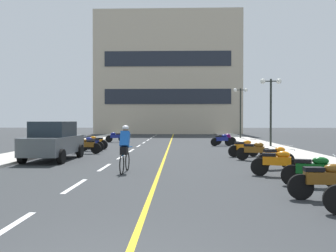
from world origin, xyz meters
name	(u,v)px	position (x,y,z in m)	size (l,w,h in m)	color
ground_plane	(165,147)	(0.00, 21.00, 0.00)	(140.00, 140.00, 0.00)	#2D3033
curb_left	(77,143)	(-7.20, 24.00, 0.06)	(2.40, 72.00, 0.12)	#B7B2A8
curb_right	(258,144)	(7.20, 24.00, 0.06)	(2.40, 72.00, 0.12)	#B7B2A8
lane_dash_0	(6,229)	(-2.00, 2.00, 0.00)	(0.14, 2.20, 0.01)	silver
lane_dash_1	(75,186)	(-2.00, 6.00, 0.00)	(0.14, 2.20, 0.01)	silver
lane_dash_2	(105,167)	(-2.00, 10.00, 0.00)	(0.14, 2.20, 0.01)	silver
lane_dash_3	(121,157)	(-2.00, 14.00, 0.00)	(0.14, 2.20, 0.01)	silver
lane_dash_4	(131,150)	(-2.00, 18.00, 0.00)	(0.14, 2.20, 0.01)	silver
lane_dash_5	(139,146)	(-2.00, 22.00, 0.00)	(0.14, 2.20, 0.01)	silver
lane_dash_6	(144,143)	(-2.00, 26.00, 0.00)	(0.14, 2.20, 0.01)	silver
lane_dash_7	(148,140)	(-2.00, 30.00, 0.00)	(0.14, 2.20, 0.01)	silver
lane_dash_8	(151,138)	(-2.00, 34.00, 0.00)	(0.14, 2.20, 0.01)	silver
lane_dash_9	(154,136)	(-2.00, 38.00, 0.00)	(0.14, 2.20, 0.01)	silver
lane_dash_10	(156,135)	(-2.00, 42.00, 0.00)	(0.14, 2.20, 0.01)	silver
lane_dash_11	(158,134)	(-2.00, 46.00, 0.00)	(0.14, 2.20, 0.01)	silver
centre_line_yellow	(170,144)	(0.25, 24.00, 0.00)	(0.12, 66.00, 0.01)	gold
office_building	(168,74)	(-0.56, 48.05, 8.75)	(20.95, 6.22, 17.51)	#BCAD93
street_lamp_mid	(271,96)	(7.30, 20.49, 3.56)	(1.46, 0.36, 4.64)	black
street_lamp_far	(240,101)	(7.30, 32.29, 3.84)	(1.46, 0.36, 5.08)	black
parked_car_near	(54,141)	(-4.93, 12.43, 0.92)	(1.95, 4.21, 1.82)	black
motorcycle_1	(325,180)	(4.36, 4.40, 0.47)	(1.70, 0.60, 0.92)	black
motorcycle_2	(313,170)	(4.70, 6.02, 0.47)	(1.66, 0.74, 0.92)	black
motorcycle_3	(277,162)	(4.22, 7.88, 0.47)	(1.66, 0.72, 0.92)	black
motorcycle_4	(276,157)	(4.66, 9.65, 0.47)	(1.64, 0.80, 0.92)	black
motorcycle_5	(255,151)	(4.48, 12.52, 0.47)	(1.64, 0.79, 0.92)	black
motorcycle_6	(244,148)	(4.31, 14.27, 0.47)	(1.65, 0.76, 0.92)	black
motorcycle_7	(86,145)	(-4.25, 15.75, 0.47)	(1.70, 0.60, 0.92)	black
motorcycle_8	(92,143)	(-4.36, 17.41, 0.47)	(1.64, 0.80, 0.92)	black
motorcycle_9	(96,142)	(-4.46, 18.90, 0.47)	(1.65, 0.76, 0.92)	black
motorcycle_10	(222,140)	(4.15, 22.08, 0.47)	(1.67, 0.69, 0.92)	black
motorcycle_11	(225,139)	(4.57, 23.48, 0.47)	(1.70, 0.60, 0.92)	black
motorcycle_12	(115,137)	(-4.52, 26.33, 0.47)	(1.68, 0.65, 0.92)	black
cyclist_rider	(125,148)	(-0.99, 8.68, 0.89)	(0.42, 1.77, 1.71)	black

